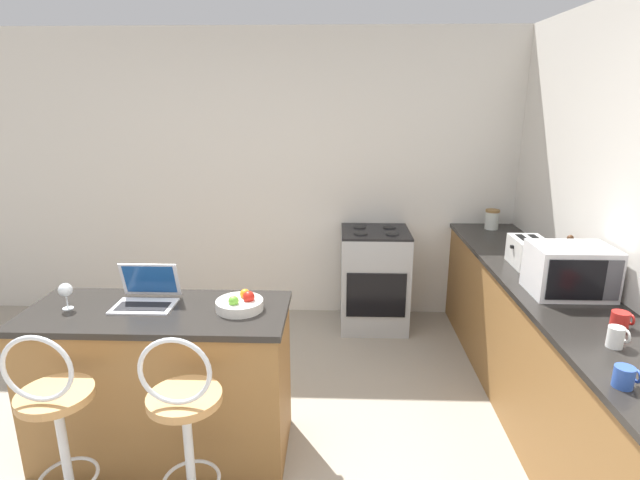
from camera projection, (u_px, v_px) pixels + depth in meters
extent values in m
cube|color=silver|center=(275.00, 178.00, 4.58)|extent=(12.00, 0.06, 2.60)
cube|color=olive|center=(163.00, 384.00, 2.85)|extent=(1.40, 0.57, 0.86)
cube|color=black|center=(156.00, 312.00, 2.73)|extent=(1.43, 0.60, 0.03)
cube|color=olive|center=(544.00, 353.00, 3.20)|extent=(0.55, 3.17, 0.86)
cube|color=black|center=(553.00, 288.00, 3.08)|extent=(0.58, 3.20, 0.03)
cylinder|color=silver|center=(66.00, 459.00, 2.38)|extent=(0.04, 0.04, 0.67)
torus|color=silver|center=(69.00, 477.00, 2.41)|extent=(0.28, 0.28, 0.02)
cylinder|color=#B7844C|center=(55.00, 396.00, 2.29)|extent=(0.34, 0.34, 0.04)
torus|color=silver|center=(37.00, 369.00, 2.14)|extent=(0.32, 0.02, 0.32)
cylinder|color=silver|center=(190.00, 462.00, 2.36)|extent=(0.04, 0.04, 0.67)
torus|color=silver|center=(192.00, 480.00, 2.39)|extent=(0.28, 0.28, 0.02)
cylinder|color=#B7844C|center=(185.00, 398.00, 2.27)|extent=(0.34, 0.34, 0.04)
torus|color=silver|center=(175.00, 372.00, 2.12)|extent=(0.32, 0.02, 0.32)
cube|color=silver|center=(144.00, 306.00, 2.76)|extent=(0.33, 0.22, 0.01)
cube|color=black|center=(143.00, 306.00, 2.74)|extent=(0.28, 0.12, 0.00)
cube|color=silver|center=(150.00, 279.00, 2.84)|extent=(0.33, 0.07, 0.20)
cube|color=#19478C|center=(150.00, 279.00, 2.83)|extent=(0.29, 0.05, 0.17)
cube|color=silver|center=(570.00, 270.00, 2.91)|extent=(0.45, 0.33, 0.29)
cube|color=black|center=(576.00, 280.00, 2.75)|extent=(0.31, 0.01, 0.23)
cube|color=#4C4C51|center=(613.00, 281.00, 2.74)|extent=(0.09, 0.01, 0.23)
cube|color=silver|center=(529.00, 252.00, 3.41)|extent=(0.21, 0.31, 0.19)
cube|color=black|center=(524.00, 238.00, 3.39)|extent=(0.05, 0.21, 0.00)
cube|color=black|center=(537.00, 239.00, 3.39)|extent=(0.05, 0.21, 0.00)
cube|color=black|center=(512.00, 247.00, 3.41)|extent=(0.02, 0.02, 0.02)
cube|color=#9EA3A8|center=(374.00, 280.00, 4.47)|extent=(0.59, 0.55, 0.87)
cube|color=black|center=(376.00, 295.00, 4.21)|extent=(0.50, 0.01, 0.39)
cube|color=black|center=(376.00, 232.00, 4.35)|extent=(0.59, 0.55, 0.02)
cylinder|color=black|center=(361.00, 233.00, 4.24)|extent=(0.11, 0.11, 0.01)
cylinder|color=black|center=(392.00, 234.00, 4.23)|extent=(0.11, 0.11, 0.01)
cylinder|color=black|center=(360.00, 227.00, 4.46)|extent=(0.11, 0.11, 0.01)
cylinder|color=black|center=(390.00, 227.00, 4.45)|extent=(0.11, 0.11, 0.01)
cylinder|color=#4C2D19|center=(568.00, 255.00, 3.36)|extent=(0.06, 0.06, 0.20)
sphere|color=#4C2D19|center=(570.00, 238.00, 3.33)|extent=(0.04, 0.04, 0.04)
cylinder|color=#2D51AD|center=(624.00, 377.00, 1.99)|extent=(0.08, 0.08, 0.09)
torus|color=#2D51AD|center=(637.00, 376.00, 1.98)|extent=(0.01, 0.06, 0.06)
cylinder|color=silver|center=(240.00, 305.00, 2.72)|extent=(0.26, 0.26, 0.05)
sphere|color=red|center=(249.00, 297.00, 2.70)|extent=(0.06, 0.06, 0.06)
sphere|color=orange|center=(245.00, 294.00, 2.75)|extent=(0.06, 0.06, 0.06)
sphere|color=#66B233|center=(234.00, 301.00, 2.66)|extent=(0.06, 0.06, 0.06)
cylinder|color=silver|center=(492.00, 220.00, 4.39)|extent=(0.12, 0.12, 0.15)
cylinder|color=olive|center=(493.00, 211.00, 4.36)|extent=(0.12, 0.12, 0.02)
cylinder|color=red|center=(620.00, 320.00, 2.49)|extent=(0.09, 0.09, 0.09)
torus|color=red|center=(631.00, 320.00, 2.49)|extent=(0.01, 0.06, 0.06)
cylinder|color=white|center=(615.00, 337.00, 2.30)|extent=(0.07, 0.07, 0.10)
torus|color=white|center=(626.00, 336.00, 2.30)|extent=(0.01, 0.06, 0.06)
cylinder|color=silver|center=(68.00, 308.00, 2.73)|extent=(0.06, 0.06, 0.00)
cylinder|color=silver|center=(67.00, 302.00, 2.72)|extent=(0.01, 0.01, 0.07)
sphere|color=silver|center=(65.00, 290.00, 2.71)|extent=(0.07, 0.07, 0.07)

